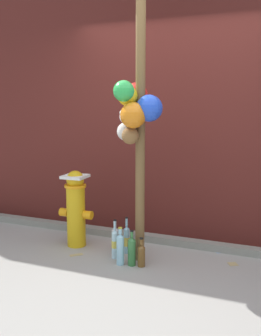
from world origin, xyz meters
name	(u,v)px	position (x,y,z in m)	size (l,w,h in m)	color
ground_plane	(140,284)	(0.00, 0.00, 0.00)	(14.00, 14.00, 0.00)	#9E9B93
building_wall	(184,88)	(0.00, 1.41, 1.74)	(10.00, 0.20, 3.47)	#561E19
curb_strip	(172,241)	(0.00, 1.04, 0.04)	(8.00, 0.12, 0.08)	gray
memorial_post	(137,96)	(-0.21, 0.46, 1.64)	(0.46, 0.52, 2.90)	brown
fire_hydrant	(76,207)	(-0.98, 0.62, 0.44)	(0.39, 0.25, 0.84)	gold
bottle_0	(115,239)	(-0.50, 0.60, 0.14)	(0.07, 0.07, 0.36)	silver
bottle_1	(141,255)	(-0.12, 0.36, 0.12)	(0.07, 0.07, 0.29)	brown
bottle_2	(127,239)	(-0.38, 0.62, 0.15)	(0.06, 0.06, 0.39)	#93CCE0
bottle_3	(132,251)	(-0.21, 0.35, 0.15)	(0.08, 0.08, 0.36)	#337038
bottle_4	(120,248)	(-0.33, 0.32, 0.16)	(0.08, 0.08, 0.38)	#93CCE0
bottle_5	(115,243)	(-0.44, 0.45, 0.16)	(0.07, 0.07, 0.41)	#B2DBEA
litter_0	(222,251)	(0.55, 1.03, 0.00)	(0.16, 0.08, 0.01)	#8C99B2
litter_1	(233,264)	(0.70, 0.74, 0.00)	(0.09, 0.09, 0.01)	tan
litter_2	(76,255)	(-0.84, 0.37, 0.00)	(0.14, 0.05, 0.01)	tan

